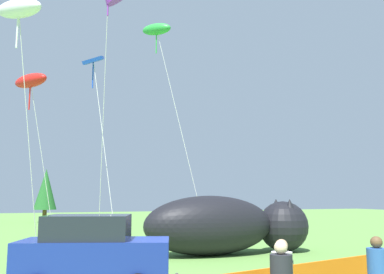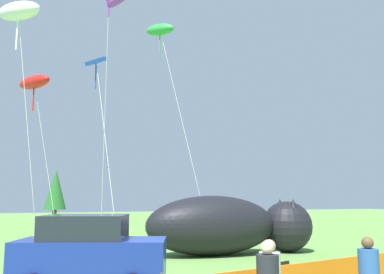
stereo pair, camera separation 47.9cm
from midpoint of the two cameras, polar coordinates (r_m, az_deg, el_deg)
name	(u,v)px [view 2 (the right image)]	position (r m, az deg, el deg)	size (l,w,h in m)	color
parked_car	(90,253)	(12.53, -12.35, -14.88)	(4.43, 3.02, 2.05)	navy
inflatable_cat	(229,227)	(19.53, 5.66, -11.89)	(7.95, 2.62, 2.59)	black
kite_white_ghost	(18,12)	(15.36, -21.29, 15.28)	(1.98, 2.34, 9.03)	silver
kite_green_fish	(160,31)	(23.02, -3.66, 13.96)	(3.00, 2.83, 11.63)	silver
kite_red_lizard	(34,83)	(20.29, -19.66, 6.86)	(2.29, 2.36, 7.96)	silver
kite_blue_box	(97,65)	(20.21, -11.94, 9.39)	(1.38, 3.28, 9.05)	silver
horizon_tree_northeast	(55,189)	(45.29, -17.45, -6.69)	(2.21, 2.21, 5.28)	brown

